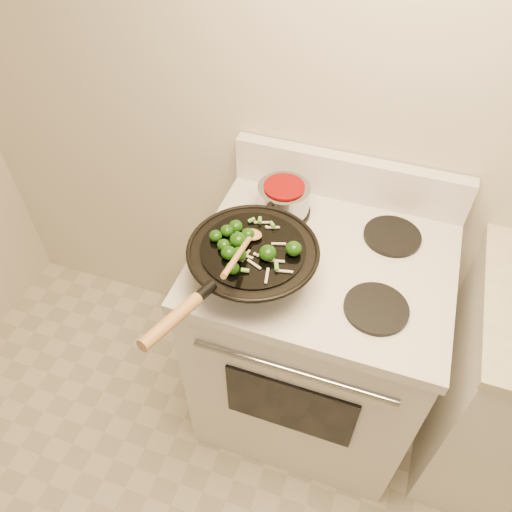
% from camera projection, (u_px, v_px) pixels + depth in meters
% --- Properties ---
extents(stove, '(0.78, 0.67, 1.08)m').
position_uv_depth(stove, '(313.00, 339.00, 1.85)').
color(stove, white).
rests_on(stove, ground).
extents(wok, '(0.37, 0.60, 0.18)m').
position_uv_depth(wok, '(252.00, 261.00, 1.40)').
color(wok, black).
rests_on(wok, stove).
extents(stirfry, '(0.26, 0.23, 0.04)m').
position_uv_depth(stirfry, '(245.00, 245.00, 1.35)').
color(stirfry, '#133908').
rests_on(stirfry, wok).
extents(wooden_spoon, '(0.06, 0.27, 0.11)m').
position_uv_depth(wooden_spoon, '(244.00, 246.00, 1.33)').
color(wooden_spoon, '#A97742').
rests_on(wooden_spoon, wok).
extents(saucepan, '(0.17, 0.27, 0.10)m').
position_uv_depth(saucepan, '(283.00, 198.00, 1.61)').
color(saucepan, '#94979C').
rests_on(saucepan, stove).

